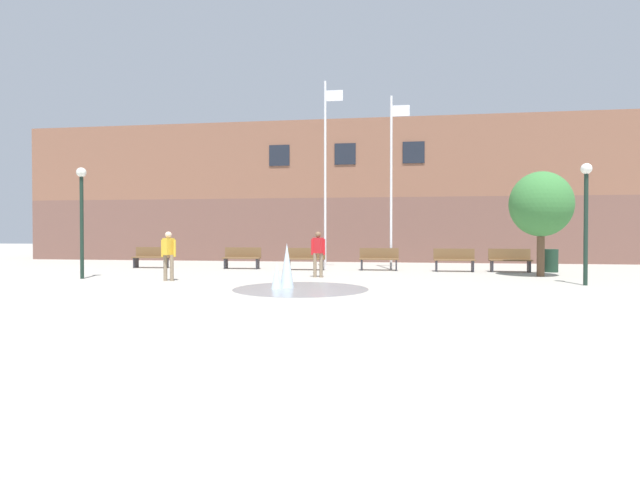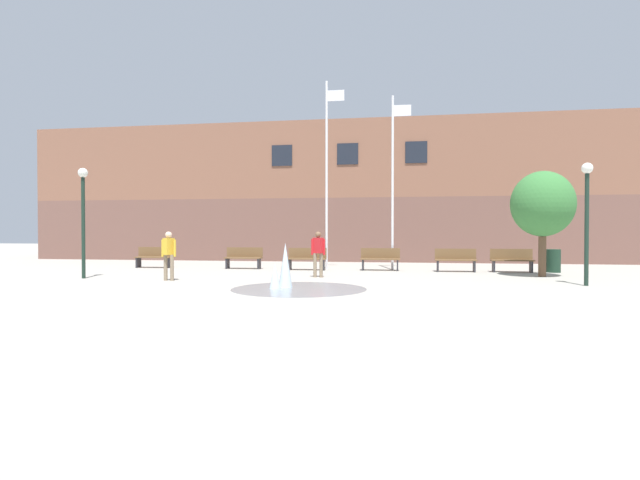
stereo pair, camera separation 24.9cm
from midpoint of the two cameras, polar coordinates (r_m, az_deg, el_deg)
ground_plane at (r=9.46m, az=-7.75°, el=-8.72°), size 100.00×100.00×0.00m
library_building at (r=29.07m, az=3.21°, el=5.21°), size 36.00×6.05×7.47m
splash_fountain at (r=14.02m, az=-4.07°, el=-3.90°), size 3.75×3.75×1.27m
park_bench_far_left at (r=23.06m, az=-18.99°, el=-1.84°), size 1.60×0.44×0.91m
park_bench_left_of_flagpoles at (r=21.55m, az=-9.22°, el=-2.00°), size 1.60×0.44×0.91m
park_bench_under_left_flagpole at (r=20.63m, az=-2.00°, el=-2.12°), size 1.60×0.44×0.91m
park_bench_under_right_flagpole at (r=20.56m, az=6.41°, el=-2.13°), size 1.60×0.44×0.91m
park_bench_near_trashcan at (r=20.48m, az=14.75°, el=-2.17°), size 1.60×0.44×0.91m
park_bench_far_right at (r=20.96m, az=20.56°, el=-2.13°), size 1.60×0.44×0.91m
adult_in_red at (r=16.83m, az=-17.33°, el=-1.31°), size 0.50×0.39×1.59m
adult_watching at (r=17.29m, az=-0.63°, el=-1.21°), size 0.50×0.34×1.59m
flagpole_left at (r=21.30m, az=0.34°, el=8.06°), size 0.80×0.10×7.95m
flagpole_right at (r=21.06m, az=7.89°, el=7.11°), size 0.80×0.10×7.22m
lamp_post_left_lane at (r=18.67m, az=-25.94°, el=3.54°), size 0.32×0.32×3.74m
lamp_post_right_lane at (r=16.63m, az=27.75°, el=3.58°), size 0.32×0.32×3.60m
trash_can at (r=21.51m, az=24.55°, el=-2.16°), size 0.56×0.56×0.90m
street_tree_near_building at (r=19.23m, az=23.60°, el=3.75°), size 2.16×2.16×3.71m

